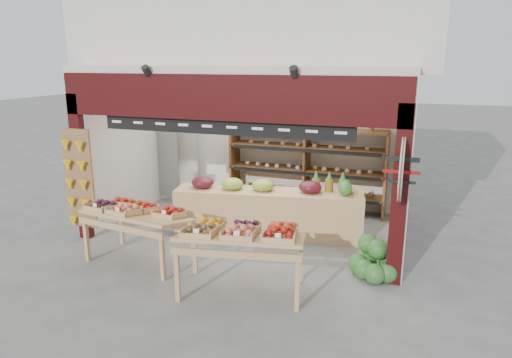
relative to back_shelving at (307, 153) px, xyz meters
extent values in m
plane|color=#60605B|center=(-0.72, -1.92, -1.26)|extent=(60.00, 60.00, 0.00)
cube|color=beige|center=(-0.72, 0.37, 0.24)|extent=(5.76, 0.18, 3.00)
cube|color=beige|center=(-3.51, -1.32, 0.24)|extent=(0.18, 3.38, 3.00)
cube|color=beige|center=(2.07, -1.32, 0.24)|extent=(0.18, 3.38, 3.00)
cube|color=beige|center=(-0.72, -1.32, 1.80)|extent=(5.76, 3.38, 0.12)
cube|color=beige|center=(-0.72, -0.22, 2.94)|extent=(6.36, 4.60, 2.40)
cube|color=black|center=(-0.72, -2.97, 1.39)|extent=(5.70, 0.14, 0.70)
cube|color=black|center=(-3.47, -2.97, 0.07)|extent=(0.22, 0.14, 2.65)
cube|color=black|center=(2.03, -2.97, 0.07)|extent=(0.22, 0.14, 2.65)
cube|color=black|center=(-0.72, -2.94, 0.94)|extent=(4.20, 0.05, 0.26)
cylinder|color=white|center=(-0.62, -2.87, 1.19)|extent=(0.34, 0.05, 0.34)
cube|color=#926542|center=(-3.45, -3.06, -0.11)|extent=(0.60, 0.04, 1.80)
cylinder|color=silver|center=(2.03, -3.06, 0.49)|extent=(0.04, 0.90, 0.90)
cylinder|color=maroon|center=(2.03, -3.09, 0.49)|extent=(0.01, 0.92, 0.92)
cube|color=brown|center=(-1.68, 0.00, -0.36)|extent=(0.05, 0.56, 1.79)
cube|color=brown|center=(0.00, 0.00, -0.36)|extent=(0.05, 0.56, 1.79)
cube|color=brown|center=(1.68, 0.00, -0.36)|extent=(0.05, 0.56, 1.79)
cube|color=brown|center=(0.00, 0.00, -0.87)|extent=(3.35, 0.56, 0.04)
cube|color=brown|center=(0.00, 0.00, -0.36)|extent=(3.35, 0.56, 0.04)
cube|color=brown|center=(0.00, 0.00, 0.14)|extent=(3.35, 0.56, 0.04)
cube|color=brown|center=(0.00, 0.00, 0.53)|extent=(3.35, 0.56, 0.04)
cone|color=brown|center=(-1.34, 0.00, 0.67)|extent=(0.32, 0.32, 0.28)
cone|color=brown|center=(-0.67, 0.00, 0.67)|extent=(0.32, 0.32, 0.28)
cone|color=brown|center=(0.00, 0.00, 0.67)|extent=(0.32, 0.32, 0.28)
cone|color=brown|center=(0.67, 0.00, 0.67)|extent=(0.32, 0.32, 0.28)
cone|color=brown|center=(1.34, 0.00, 0.67)|extent=(0.32, 0.32, 0.28)
cube|color=silver|center=(-3.12, -0.14, -0.33)|extent=(0.86, 0.86, 1.86)
cube|color=silver|center=(-2.01, -1.44, -1.07)|extent=(0.52, 0.44, 0.38)
cube|color=silver|center=(-1.96, -1.44, -0.71)|extent=(0.47, 0.41, 0.32)
cube|color=#144D1B|center=(-1.51, -1.68, -1.10)|extent=(0.49, 0.42, 0.32)
cube|color=silver|center=(-1.40, -1.30, -1.11)|extent=(0.45, 0.39, 0.30)
cube|color=tan|center=(-0.31, -1.75, -0.82)|extent=(3.53, 1.27, 0.87)
ellipsoid|color=#59141E|center=(-1.54, -1.97, -0.29)|extent=(0.42, 0.39, 0.23)
ellipsoid|color=#8CB23F|center=(-0.97, -1.87, -0.29)|extent=(0.42, 0.39, 0.23)
ellipsoid|color=#8CB23F|center=(-0.40, -1.77, -0.29)|extent=(0.42, 0.39, 0.23)
ellipsoid|color=#59141E|center=(0.45, -1.62, -0.29)|extent=(0.42, 0.39, 0.23)
cylinder|color=olive|center=(0.52, -1.46, -0.28)|extent=(0.15, 0.15, 0.22)
cylinder|color=olive|center=(0.76, -1.42, -0.28)|extent=(0.15, 0.15, 0.22)
cylinder|color=olive|center=(1.00, -1.38, -0.28)|extent=(0.15, 0.15, 0.22)
cube|color=tan|center=(-1.93, -3.54, -0.48)|extent=(1.75, 1.12, 0.24)
cube|color=tan|center=(-2.74, -3.84, -0.92)|extent=(0.07, 0.07, 0.67)
cube|color=tan|center=(-1.22, -4.03, -0.92)|extent=(0.07, 0.07, 0.67)
cube|color=tan|center=(-2.64, -3.04, -0.92)|extent=(0.07, 0.07, 0.67)
cube|color=tan|center=(-1.12, -3.23, -0.92)|extent=(0.07, 0.07, 0.67)
cube|color=tan|center=(0.01, -3.94, -0.44)|extent=(1.89, 1.27, 0.25)
cube|color=tan|center=(-0.71, -4.51, -0.90)|extent=(0.07, 0.07, 0.72)
cube|color=tan|center=(0.88, -4.21, -0.90)|extent=(0.07, 0.07, 0.72)
cube|color=tan|center=(-0.87, -3.67, -0.90)|extent=(0.07, 0.07, 0.72)
cube|color=tan|center=(0.72, -3.37, -0.90)|extent=(0.07, 0.07, 0.72)
sphere|color=#1A4E1C|center=(1.62, -2.99, -1.10)|extent=(0.31, 0.31, 0.31)
sphere|color=#1A4E1C|center=(1.95, -2.99, -1.10)|extent=(0.31, 0.31, 0.31)
sphere|color=#1A4E1C|center=(1.62, -2.66, -1.10)|extent=(0.31, 0.31, 0.31)
sphere|color=#1A4E1C|center=(1.95, -2.66, -1.10)|extent=(0.31, 0.31, 0.31)
sphere|color=#1A4E1C|center=(1.78, -2.83, -0.82)|extent=(0.31, 0.31, 0.31)
sphere|color=#1A4E1C|center=(1.78, -3.11, -1.10)|extent=(0.31, 0.31, 0.31)
sphere|color=#1A4E1C|center=(1.50, -2.83, -1.10)|extent=(0.31, 0.31, 0.31)
sphere|color=#1A4E1C|center=(1.62, -2.64, -0.82)|extent=(0.31, 0.31, 0.31)
camera|label=1|loc=(2.15, -9.47, 1.94)|focal=32.00mm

